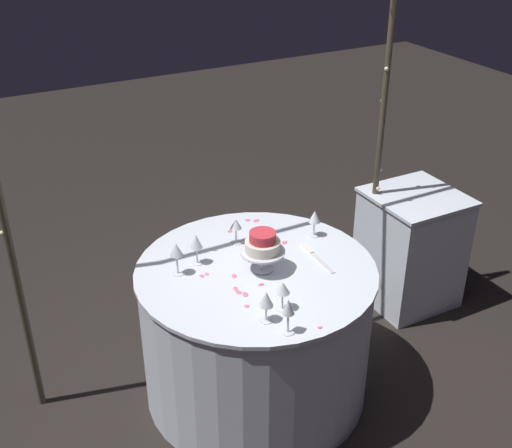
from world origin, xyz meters
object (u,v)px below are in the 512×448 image
object	(u,v)px
main_table	(256,331)
wine_glass_1	(236,225)
cake_knife	(316,257)
wine_glass_4	(315,218)
tiered_cake	(263,245)
wine_glass_0	(266,300)
side_table	(410,248)
decorative_arch	(215,121)
wine_glass_5	(288,308)
wine_glass_6	(283,289)
wine_glass_2	(176,251)
wine_glass_3	(196,242)

from	to	relation	value
main_table	wine_glass_1	bearing A→B (deg)	84.20
cake_knife	wine_glass_4	bearing A→B (deg)	60.44
tiered_cake	wine_glass_1	size ratio (longest dim) A/B	1.57
tiered_cake	wine_glass_4	size ratio (longest dim) A/B	1.48
tiered_cake	cake_knife	bearing A→B (deg)	-5.50
main_table	cake_knife	world-z (taller)	cake_knife
main_table	wine_glass_0	distance (m)	0.65
side_table	tiered_cake	size ratio (longest dim) A/B	3.42
decorative_arch	wine_glass_5	distance (m)	1.07
wine_glass_0	wine_glass_6	world-z (taller)	wine_glass_0
wine_glass_4	cake_knife	size ratio (longest dim) A/B	0.50
wine_glass_2	wine_glass_6	bearing A→B (deg)	-58.13
wine_glass_1	cake_knife	bearing A→B (deg)	-48.05
wine_glass_4	wine_glass_6	world-z (taller)	wine_glass_4
wine_glass_0	side_table	bearing A→B (deg)	25.45
wine_glass_3	wine_glass_1	bearing A→B (deg)	18.77
wine_glass_3	wine_glass_4	world-z (taller)	wine_glass_3
tiered_cake	cake_knife	size ratio (longest dim) A/B	0.74
wine_glass_4	main_table	bearing A→B (deg)	-161.36
side_table	wine_glass_0	distance (m)	1.66
side_table	wine_glass_4	xyz separation A→B (m)	(-0.84, -0.15, 0.50)
wine_glass_1	wine_glass_2	world-z (taller)	wine_glass_2
main_table	wine_glass_1	size ratio (longest dim) A/B	8.56
side_table	wine_glass_1	size ratio (longest dim) A/B	5.36
decorative_arch	side_table	bearing A→B (deg)	-6.47
wine_glass_2	cake_knife	xyz separation A→B (m)	(0.67, -0.19, -0.12)
side_table	cake_knife	bearing A→B (deg)	-160.31
wine_glass_3	cake_knife	xyz separation A→B (m)	(0.55, -0.23, -0.12)
tiered_cake	wine_glass_1	bearing A→B (deg)	89.33
wine_glass_1	wine_glass_6	world-z (taller)	wine_glass_6
wine_glass_2	wine_glass_1	bearing A→B (deg)	19.18
wine_glass_1	wine_glass_6	xyz separation A→B (m)	(-0.08, -0.62, 0.00)
decorative_arch	wine_glass_3	bearing A→B (deg)	-132.99
side_table	wine_glass_0	world-z (taller)	wine_glass_0
wine_glass_1	cake_knife	size ratio (longest dim) A/B	0.47
wine_glass_5	wine_glass_6	xyz separation A→B (m)	(0.06, 0.16, -0.02)
main_table	wine_glass_4	distance (m)	0.67
wine_glass_2	wine_glass_6	distance (m)	0.57
decorative_arch	main_table	xyz separation A→B (m)	(0.00, -0.43, -1.01)
wine_glass_2	wine_glass_6	xyz separation A→B (m)	(0.30, -0.49, -0.02)
side_table	tiered_cake	distance (m)	1.39
decorative_arch	wine_glass_6	xyz separation A→B (m)	(-0.05, -0.78, -0.52)
wine_glass_3	decorative_arch	bearing A→B (deg)	47.01
wine_glass_0	wine_glass_3	distance (m)	0.58
wine_glass_1	wine_glass_2	distance (m)	0.41
wine_glass_3	wine_glass_4	xyz separation A→B (m)	(0.66, -0.04, -0.01)
wine_glass_2	main_table	bearing A→B (deg)	-21.40
tiered_cake	wine_glass_6	world-z (taller)	tiered_cake
wine_glass_2	wine_glass_5	bearing A→B (deg)	-69.58
tiered_cake	main_table	bearing A→B (deg)	137.97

